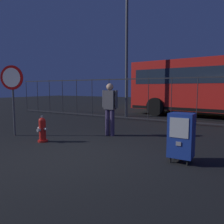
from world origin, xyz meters
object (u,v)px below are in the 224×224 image
(fire_hydrant, at_px, (42,130))
(pedestrian, at_px, (110,106))
(newspaper_box_primary, at_px, (181,135))
(street_light_near_right, at_px, (127,42))
(stop_sign, at_px, (12,86))
(bus_far, at_px, (211,85))

(fire_hydrant, height_order, pedestrian, pedestrian)
(newspaper_box_primary, relative_size, street_light_near_right, 0.15)
(fire_hydrant, xyz_separation_m, stop_sign, (-1.42, 0.10, 1.25))
(fire_hydrant, distance_m, bus_far, 13.25)
(newspaper_box_primary, distance_m, bus_far, 12.74)
(pedestrian, bearing_deg, stop_sign, -148.92)
(pedestrian, distance_m, street_light_near_right, 5.66)
(stop_sign, xyz_separation_m, bus_far, (4.21, 12.78, 0.11))
(fire_hydrant, height_order, bus_far, bus_far)
(fire_hydrant, bearing_deg, street_light_near_right, 94.87)
(stop_sign, bearing_deg, bus_far, 71.76)
(fire_hydrant, height_order, newspaper_box_primary, newspaper_box_primary)
(street_light_near_right, bearing_deg, stop_sign, -98.31)
(newspaper_box_primary, bearing_deg, bus_far, 94.61)
(newspaper_box_primary, xyz_separation_m, street_light_near_right, (-4.34, 5.96, 3.32))
(fire_hydrant, bearing_deg, newspaper_box_primary, 3.57)
(fire_hydrant, relative_size, bus_far, 0.07)
(bus_far, bearing_deg, newspaper_box_primary, -86.12)
(stop_sign, distance_m, pedestrian, 3.14)
(bus_far, bearing_deg, stop_sign, -108.97)
(stop_sign, relative_size, bus_far, 0.21)
(street_light_near_right, bearing_deg, bus_far, 63.57)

